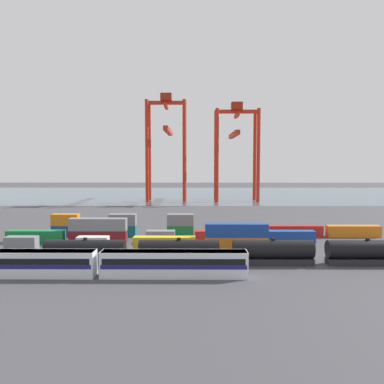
{
  "coord_description": "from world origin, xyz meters",
  "views": [
    {
      "loc": [
        -3.73,
        -79.15,
        17.13
      ],
      "look_at": [
        -4.44,
        22.02,
        9.47
      ],
      "focal_mm": 37.29,
      "sensor_mm": 36.0,
      "label": 1
    }
  ],
  "objects": [
    {
      "name": "freight_tank_row",
      "position": [
        1.48,
        -13.55,
        2.14
      ],
      "size": [
        60.44,
        3.03,
        4.49
      ],
      "color": "#232326",
      "rests_on": "ground_plane"
    },
    {
      "name": "shipping_container_7",
      "position": [
        -24.28,
        4.4,
        3.9
      ],
      "size": [
        12.1,
        2.44,
        2.6
      ],
      "primitive_type": "cube",
      "color": "slate",
      "rests_on": "shipping_container_6"
    },
    {
      "name": "shipping_container_15",
      "position": [
        -7.03,
        11.34,
        1.3
      ],
      "size": [
        6.04,
        2.44,
        2.6
      ],
      "primitive_type": "cube",
      "color": "#197538",
      "rests_on": "ground_plane"
    },
    {
      "name": "passenger_train",
      "position": [
        -18.17,
        -20.8,
        2.14
      ],
      "size": [
        44.51,
        3.14,
        3.9
      ],
      "color": "silver",
      "rests_on": "ground_plane"
    },
    {
      "name": "shipping_container_17",
      "position": [
        6.17,
        11.34,
        1.3
      ],
      "size": [
        12.1,
        2.44,
        2.6
      ],
      "primitive_type": "cube",
      "color": "gold",
      "rests_on": "ground_plane"
    },
    {
      "name": "shipping_container_4",
      "position": [
        4.36,
        -2.54,
        3.9
      ],
      "size": [
        12.1,
        2.44,
        2.6
      ],
      "primitive_type": "cube",
      "color": "#1C4299",
      "rests_on": "shipping_container_3"
    },
    {
      "name": "shipping_container_10",
      "position": [
        15.58,
        4.4,
        1.3
      ],
      "size": [
        12.1,
        2.44,
        2.6
      ],
      "primitive_type": "cube",
      "color": "#1C4299",
      "rests_on": "ground_plane"
    },
    {
      "name": "gantry_crane_west",
      "position": [
        -16.15,
        98.5,
        27.81
      ],
      "size": [
        17.5,
        36.72,
        46.68
      ],
      "color": "red",
      "rests_on": "ground_plane"
    },
    {
      "name": "shipping_container_8",
      "position": [
        -10.99,
        4.4,
        1.3
      ],
      "size": [
        6.04,
        2.44,
        2.6
      ],
      "primitive_type": "cube",
      "color": "slate",
      "rests_on": "ground_plane"
    },
    {
      "name": "shipping_container_16",
      "position": [
        -7.03,
        11.34,
        3.9
      ],
      "size": [
        6.04,
        2.44,
        2.6
      ],
      "primitive_type": "cube",
      "color": "slate",
      "rests_on": "shipping_container_15"
    },
    {
      "name": "shipping_container_3",
      "position": [
        4.36,
        -2.54,
        1.3
      ],
      "size": [
        12.1,
        2.44,
        2.6
      ],
      "primitive_type": "cube",
      "color": "orange",
      "rests_on": "ground_plane"
    },
    {
      "name": "shipping_container_5",
      "position": [
        -37.56,
        4.4,
        1.3
      ],
      "size": [
        12.1,
        2.44,
        2.6
      ],
      "primitive_type": "cube",
      "color": "#197538",
      "rests_on": "ground_plane"
    },
    {
      "name": "shipping_container_11",
      "position": [
        -33.45,
        11.34,
        1.3
      ],
      "size": [
        6.04,
        2.44,
        2.6
      ],
      "primitive_type": "cube",
      "color": "#1C4299",
      "rests_on": "ground_plane"
    },
    {
      "name": "gantry_crane_central",
      "position": [
        14.49,
        98.25,
        25.97
      ],
      "size": [
        19.15,
        34.91,
        42.87
      ],
      "color": "red",
      "rests_on": "ground_plane"
    },
    {
      "name": "ground_plane",
      "position": [
        0.0,
        40.0,
        0.0
      ],
      "size": [
        420.0,
        420.0,
        0.0
      ],
      "primitive_type": "plane",
      "color": "#424247"
    },
    {
      "name": "shipping_container_13",
      "position": [
        -20.24,
        11.34,
        1.3
      ],
      "size": [
        6.04,
        2.44,
        2.6
      ],
      "primitive_type": "cube",
      "color": "#146066",
      "rests_on": "ground_plane"
    },
    {
      "name": "shipping_container_12",
      "position": [
        -33.45,
        11.34,
        3.9
      ],
      "size": [
        6.04,
        2.44,
        2.6
      ],
      "primitive_type": "cube",
      "color": "orange",
      "rests_on": "shipping_container_11"
    },
    {
      "name": "harbour_water",
      "position": [
        0.0,
        130.19,
        0.0
      ],
      "size": [
        400.0,
        110.0,
        0.01
      ],
      "primitive_type": "cube",
      "color": "#475B6B",
      "rests_on": "ground_plane"
    },
    {
      "name": "shipping_container_9",
      "position": [
        2.29,
        4.4,
        1.3
      ],
      "size": [
        12.1,
        2.44,
        2.6
      ],
      "primitive_type": "cube",
      "color": "#AD211C",
      "rests_on": "ground_plane"
    },
    {
      "name": "shipping_container_6",
      "position": [
        -24.28,
        4.4,
        1.3
      ],
      "size": [
        12.1,
        2.44,
        2.6
      ],
      "primitive_type": "cube",
      "color": "maroon",
      "rests_on": "ground_plane"
    },
    {
      "name": "shipping_container_0",
      "position": [
        -37.6,
        -2.54,
        1.3
      ],
      "size": [
        6.04,
        2.44,
        2.6
      ],
      "primitive_type": "cube",
      "color": "slate",
      "rests_on": "ground_plane"
    },
    {
      "name": "shipping_container_1",
      "position": [
        -23.61,
        -2.54,
        1.3
      ],
      "size": [
        6.04,
        2.44,
        2.6
      ],
      "primitive_type": "cube",
      "color": "silver",
      "rests_on": "ground_plane"
    },
    {
      "name": "shipping_container_2",
      "position": [
        -9.63,
        -2.54,
        1.3
      ],
      "size": [
        12.1,
        2.44,
        2.6
      ],
      "primitive_type": "cube",
      "color": "gold",
      "rests_on": "ground_plane"
    },
    {
      "name": "shipping_container_18",
      "position": [
        19.38,
        11.34,
        1.3
      ],
      "size": [
        12.1,
        2.44,
        2.6
      ],
      "primitive_type": "cube",
      "color": "#AD211C",
      "rests_on": "ground_plane"
    },
    {
      "name": "shipping_container_14",
      "position": [
        -20.24,
        11.34,
        3.9
      ],
      "size": [
        6.04,
        2.44,
        2.6
      ],
      "primitive_type": "cube",
      "color": "slate",
      "rests_on": "shipping_container_13"
    },
    {
      "name": "shipping_container_19",
      "position": [
        32.59,
        11.34,
        1.3
      ],
      "size": [
        12.1,
        2.44,
        2.6
      ],
      "primitive_type": "cube",
      "color": "orange",
      "rests_on": "ground_plane"
    }
  ]
}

